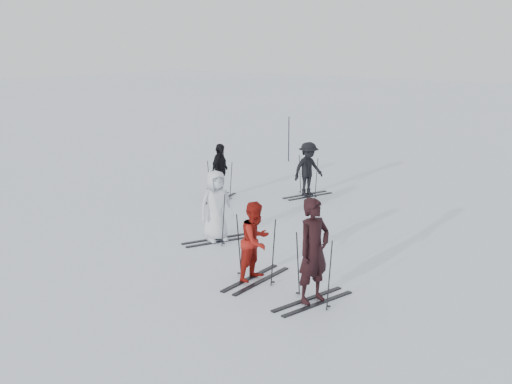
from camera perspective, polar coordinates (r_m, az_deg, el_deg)
ground at (r=15.11m, az=-2.30°, el=-4.40°), size 120.00×120.00×0.00m
skier_near_dark at (r=11.45m, az=5.15°, el=-5.34°), size 0.60×0.78×1.91m
skier_red at (r=12.49m, az=-0.02°, el=-4.49°), size 0.61×0.78×1.57m
skier_grey at (r=14.92m, az=-3.57°, el=-1.32°), size 0.81×0.96×1.66m
skier_uphill_left at (r=18.90m, az=-3.24°, el=1.79°), size 0.62×1.02×1.62m
skier_uphill_far at (r=19.27m, az=4.66°, el=1.98°), size 0.89×1.17×1.61m
skis_near_dark at (r=11.56m, az=5.12°, el=-6.79°), size 1.93×1.30×1.29m
skis_red at (r=12.53m, az=-0.02°, el=-4.97°), size 1.87×1.02×1.34m
skis_grey at (r=14.98m, az=-3.56°, el=-2.08°), size 1.93×1.53×1.25m
skis_uphill_left at (r=18.94m, az=-3.23°, el=1.11°), size 1.76×1.22×1.17m
skis_uphill_far at (r=19.31m, az=4.65°, el=1.46°), size 1.91×1.39×1.25m
piste_marker at (r=24.79m, az=2.93°, el=4.72°), size 0.05×0.05×1.73m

